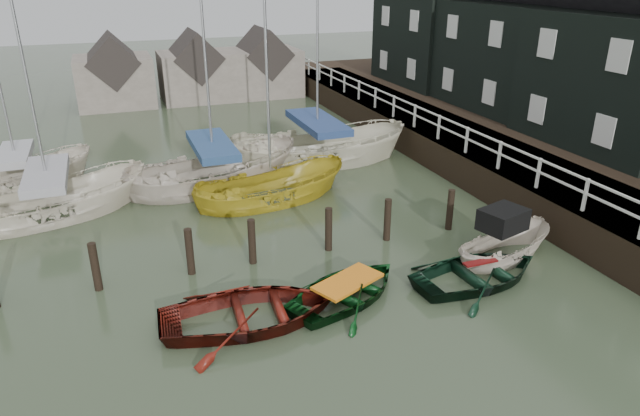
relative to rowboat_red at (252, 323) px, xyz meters
name	(u,v)px	position (x,y,z in m)	size (l,w,h in m)	color
ground	(327,307)	(2.00, -0.01, 0.00)	(120.00, 120.00, 0.00)	#313C26
pier	(441,141)	(11.48, 9.99, 0.71)	(3.04, 32.00, 2.70)	black
land_strip	(537,144)	(17.00, 9.99, 0.00)	(14.00, 38.00, 1.50)	black
quay_houses	(577,26)	(16.99, 8.65, 5.68)	(6.52, 28.14, 10.01)	black
mooring_pilings	(255,247)	(0.89, 2.99, 0.50)	(13.72, 0.22, 1.80)	black
far_sheds	(193,71)	(2.83, 25.99, 1.86)	(14.00, 4.08, 4.39)	#665B51
rowboat_red	(252,323)	(0.00, 0.00, 0.00)	(3.15, 4.40, 0.91)	#52120B
rowboat_green	(348,298)	(2.66, 0.22, 0.00)	(2.60, 3.64, 0.75)	black
rowboat_dkgreen	(478,282)	(6.40, -0.27, 0.00)	(2.81, 3.94, 0.82)	black
motorboat	(502,254)	(7.92, 0.68, 0.12)	(3.96, 2.36, 2.23)	beige
sailboat_a	(54,215)	(-4.89, 8.74, 0.06)	(7.15, 4.14, 12.04)	beige
sailboat_b	(215,184)	(0.98, 9.80, 0.06)	(7.65, 4.18, 12.73)	beige
sailboat_c	(271,199)	(2.67, 7.54, 0.02)	(6.31, 3.12, 11.19)	gold
sailboat_d	(318,160)	(5.87, 11.17, 0.06)	(8.31, 4.30, 13.29)	silver
sailboat_e	(21,185)	(-6.26, 12.39, 0.06)	(6.12, 3.93, 10.12)	beige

